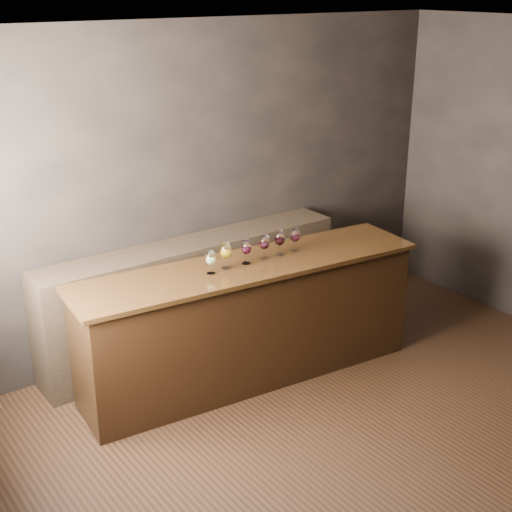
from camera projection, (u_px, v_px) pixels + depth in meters
ground at (387, 444)px, 5.06m from camera, size 5.00×5.00×0.00m
room_shell at (367, 202)px, 4.36m from camera, size 5.02×4.52×2.81m
bar_counter at (249, 324)px, 5.75m from camera, size 2.82×0.88×0.97m
bar_top at (249, 266)px, 5.57m from camera, size 2.92×0.95×0.04m
back_bar_shelf at (193, 296)px, 6.21m from camera, size 2.79×0.40×1.00m
glass_white at (211, 259)px, 5.34m from camera, size 0.08×0.08×0.18m
glass_amber at (226, 252)px, 5.43m from camera, size 0.09×0.09×0.20m
glass_red_a at (246, 248)px, 5.53m from camera, size 0.08×0.08×0.19m
glass_red_b at (264, 243)px, 5.62m from camera, size 0.08×0.08×0.19m
glass_red_c at (280, 239)px, 5.70m from camera, size 0.09×0.09×0.20m
glass_red_d at (295, 236)px, 5.79m from camera, size 0.08×0.08×0.19m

